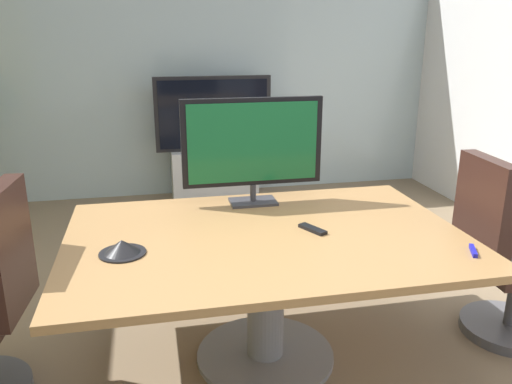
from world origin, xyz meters
TOP-DOWN VIEW (x-y plane):
  - ground_plane at (0.00, 0.00)m, footprint 7.22×7.22m
  - wall_back_glass_partition at (0.00, 3.11)m, footprint 5.55×0.10m
  - conference_table at (0.14, -0.12)m, footprint 2.03×1.37m
  - office_chair_right at (1.53, -0.18)m, footprint 0.61×0.59m
  - tv_monitor at (0.17, 0.39)m, footprint 0.84×0.18m
  - wall_display_unit at (0.24, 2.75)m, footprint 1.20×0.36m
  - conference_phone at (-0.58, -0.23)m, footprint 0.22×0.22m
  - remote_control at (0.39, -0.13)m, footprint 0.12×0.17m
  - whiteboard_marker at (1.04, -0.56)m, footprint 0.07×0.13m

SIDE VIEW (x-z plane):
  - ground_plane at x=0.00m, z-range 0.00..0.00m
  - wall_display_unit at x=0.24m, z-range -0.21..1.10m
  - office_chair_right at x=1.53m, z-range -0.09..1.00m
  - conference_table at x=0.14m, z-range 0.21..0.95m
  - remote_control at x=0.39m, z-range 0.74..0.76m
  - whiteboard_marker at x=1.04m, z-range 0.74..0.76m
  - conference_phone at x=-0.58m, z-range 0.74..0.81m
  - tv_monitor at x=0.17m, z-range 0.78..1.42m
  - wall_back_glass_partition at x=0.00m, z-range 0.00..2.62m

